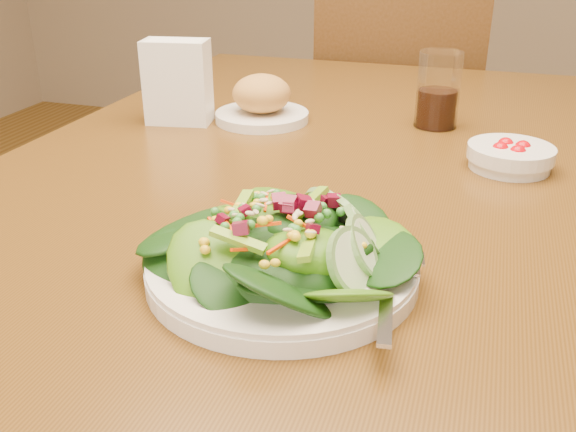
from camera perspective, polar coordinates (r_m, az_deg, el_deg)
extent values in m
cube|color=#563612|center=(1.02, 1.85, 4.61)|extent=(0.90, 1.40, 0.04)
cylinder|color=#4B2E16|center=(1.84, -4.55, 1.54)|extent=(0.07, 0.07, 0.71)
cylinder|color=#4B2E16|center=(1.72, 20.30, -1.67)|extent=(0.07, 0.07, 0.71)
cube|color=#4B2E16|center=(2.01, 9.42, 6.92)|extent=(0.51, 0.51, 0.04)
cylinder|color=#4B2E16|center=(2.29, 14.14, 2.13)|extent=(0.04, 0.04, 0.45)
cylinder|color=#4B2E16|center=(2.29, 4.28, 2.92)|extent=(0.04, 0.04, 0.45)
cylinder|color=#4B2E16|center=(1.93, 14.52, -2.34)|extent=(0.04, 0.04, 0.45)
cylinder|color=#4B2E16|center=(1.93, 2.82, -1.39)|extent=(0.04, 0.04, 0.45)
cube|color=#4B2E16|center=(1.73, 9.74, 13.37)|extent=(0.44, 0.08, 0.50)
cylinder|color=white|center=(0.66, -0.53, -4.69)|extent=(0.28, 0.28, 0.02)
ellipsoid|color=black|center=(0.64, -0.54, -2.40)|extent=(0.19, 0.19, 0.04)
cube|color=silver|center=(0.60, 9.31, -6.59)|extent=(0.05, 0.18, 0.01)
cylinder|color=white|center=(1.17, -2.33, 8.83)|extent=(0.17, 0.17, 0.02)
ellipsoid|color=#C58248|center=(1.16, -2.36, 10.85)|extent=(0.10, 0.10, 0.07)
cylinder|color=white|center=(0.99, 19.14, 4.98)|extent=(0.12, 0.12, 0.04)
sphere|color=red|center=(1.00, 20.12, 5.59)|extent=(0.02, 0.02, 0.02)
sphere|color=red|center=(1.00, 18.75, 5.90)|extent=(0.02, 0.02, 0.02)
sphere|color=red|center=(0.98, 18.32, 5.52)|extent=(0.02, 0.02, 0.02)
sphere|color=red|center=(0.97, 19.72, 5.21)|extent=(0.02, 0.02, 0.02)
cylinder|color=silver|center=(1.15, 13.21, 10.86)|extent=(0.07, 0.07, 0.13)
cylinder|color=black|center=(1.16, 13.05, 9.31)|extent=(0.07, 0.07, 0.06)
cube|color=white|center=(1.16, -9.78, 11.65)|extent=(0.12, 0.08, 0.14)
cube|color=white|center=(1.16, -9.82, 12.18)|extent=(0.10, 0.07, 0.12)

